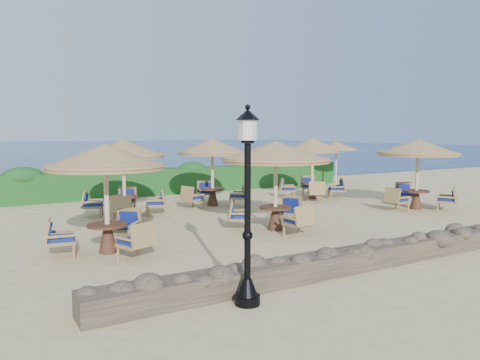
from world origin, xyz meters
TOP-DOWN VIEW (x-y plane):
  - ground at (0.00, 0.00)m, footprint 120.00×120.00m
  - sea at (0.00, 70.00)m, footprint 160.00×160.00m
  - hedge at (0.00, 7.20)m, footprint 18.00×0.90m
  - stone_wall at (0.00, -6.20)m, footprint 15.00×0.65m
  - lamp_post at (-4.80, -6.80)m, footprint 0.44×0.44m
  - extra_parasol at (7.80, 5.20)m, footprint 2.30×2.30m
  - cafe_set_0 at (-5.99, -2.17)m, footprint 2.86×2.86m
  - cafe_set_1 at (-0.98, -2.04)m, footprint 3.22×3.22m
  - cafe_set_2 at (5.81, -1.56)m, footprint 2.98×2.98m
  - cafe_set_3 at (-4.21, 2.52)m, footprint 2.86×2.86m
  - cafe_set_4 at (-0.55, 2.98)m, footprint 2.80×2.80m
  - cafe_set_5 at (4.10, 2.56)m, footprint 2.77×2.77m

SIDE VIEW (x-z plane):
  - ground at x=0.00m, z-range 0.00..0.00m
  - sea at x=0.00m, z-range 0.00..0.00m
  - stone_wall at x=0.00m, z-range 0.00..0.44m
  - hedge at x=0.00m, z-range 0.00..1.20m
  - lamp_post at x=-4.80m, z-range -0.10..3.21m
  - cafe_set_5 at x=4.10m, z-range 0.39..3.04m
  - cafe_set_3 at x=-4.21m, z-range 0.51..3.16m
  - cafe_set_4 at x=-0.55m, z-range 0.56..3.22m
  - cafe_set_0 at x=-5.99m, z-range 0.60..3.25m
  - cafe_set_2 at x=5.81m, z-range 0.62..3.28m
  - cafe_set_1 at x=-0.98m, z-range 0.67..3.32m
  - extra_parasol at x=7.80m, z-range 0.97..3.37m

